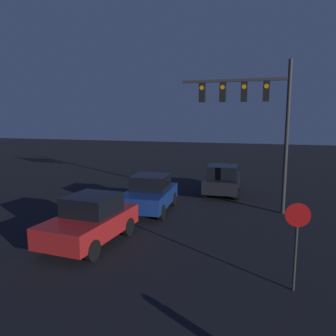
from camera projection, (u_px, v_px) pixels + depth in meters
car_near at (90, 220)px, 11.50m from camera, size 2.17×3.95×1.70m
car_mid at (150, 194)px, 15.49m from camera, size 2.15×3.94×1.70m
car_far at (222, 180)px, 18.84m from camera, size 2.12×3.92×1.70m
traffic_signal_mast at (254, 108)px, 14.87m from camera, size 4.93×0.30×6.91m
stop_sign at (297, 232)px, 8.18m from camera, size 0.61×0.07×2.32m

